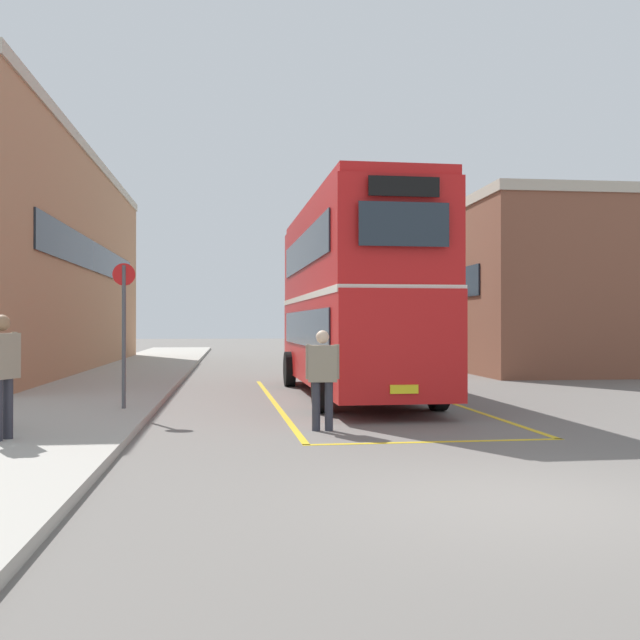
{
  "coord_description": "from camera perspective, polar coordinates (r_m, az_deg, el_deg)",
  "views": [
    {
      "loc": [
        -2.94,
        -7.24,
        1.81
      ],
      "look_at": [
        -0.41,
        14.27,
        1.92
      ],
      "focal_mm": 41.57,
      "sensor_mm": 36.0,
      "label": 1
    }
  ],
  "objects": [
    {
      "name": "ground_plane",
      "position": [
        21.91,
        1.03,
        -5.02
      ],
      "size": [
        135.6,
        135.6,
        0.0
      ],
      "primitive_type": "plane",
      "color": "#66605B"
    },
    {
      "name": "sidewalk_left",
      "position": [
        24.36,
        -15.13,
        -4.36
      ],
      "size": [
        4.0,
        57.6,
        0.14
      ],
      "primitive_type": "cube",
      "color": "#A39E93",
      "rests_on": "ground"
    },
    {
      "name": "brick_building_left",
      "position": [
        29.99,
        -22.32,
        4.11
      ],
      "size": [
        5.91,
        23.39,
        8.18
      ],
      "color": "#AD7A56",
      "rests_on": "ground"
    },
    {
      "name": "depot_building_right",
      "position": [
        33.18,
        14.5,
        2.15
      ],
      "size": [
        7.23,
        16.71,
        6.42
      ],
      "color": "brown",
      "rests_on": "ground"
    },
    {
      "name": "double_decker_bus",
      "position": [
        18.39,
        2.46,
        1.91
      ],
      "size": [
        2.93,
        10.33,
        4.75
      ],
      "color": "black",
      "rests_on": "ground"
    },
    {
      "name": "single_deck_bus",
      "position": [
        34.51,
        3.64,
        -0.56
      ],
      "size": [
        3.41,
        8.45,
        3.02
      ],
      "color": "black",
      "rests_on": "ground"
    },
    {
      "name": "pedestrian_boarding",
      "position": [
        12.52,
        0.19,
        -4.07
      ],
      "size": [
        0.57,
        0.26,
        1.7
      ],
      "color": "#2D2D38",
      "rests_on": "ground"
    },
    {
      "name": "pedestrian_waiting_near",
      "position": [
        11.57,
        -23.23,
        -3.3
      ],
      "size": [
        0.39,
        0.57,
        1.8
      ],
      "color": "#2D2D38",
      "rests_on": "sidewalk_left"
    },
    {
      "name": "bus_stop_sign",
      "position": [
        15.08,
        -14.86,
        -0.12
      ],
      "size": [
        0.44,
        0.08,
        2.86
      ],
      "color": "#4C4C51",
      "rests_on": "sidewalk_left"
    },
    {
      "name": "bay_marking_yellow",
      "position": [
        16.61,
        3.59,
        -6.52
      ],
      "size": [
        4.41,
        12.37,
        0.01
      ],
      "color": "gold",
      "rests_on": "ground"
    }
  ]
}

